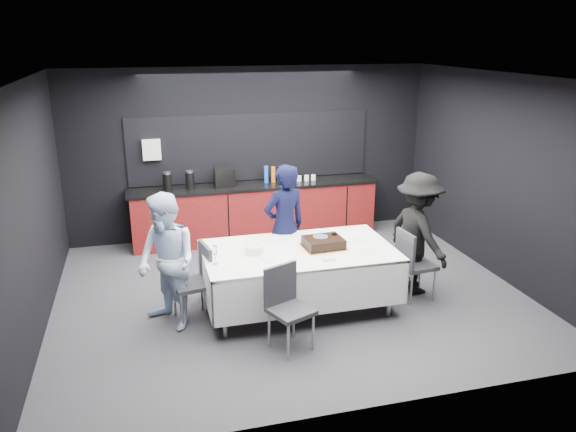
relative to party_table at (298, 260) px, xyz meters
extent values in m
plane|color=#3F3E43|center=(0.00, 0.40, -0.64)|extent=(6.00, 6.00, 0.00)
cube|color=white|center=(0.00, 0.40, 2.16)|extent=(6.00, 5.00, 0.04)
cube|color=black|center=(0.00, 2.90, 0.76)|extent=(6.00, 0.04, 2.80)
cube|color=black|center=(0.00, -2.10, 0.76)|extent=(6.00, 0.04, 2.80)
cube|color=black|center=(-3.00, 0.40, 0.76)|extent=(0.04, 5.00, 2.80)
cube|color=black|center=(3.00, 0.40, 0.76)|extent=(0.04, 5.00, 2.80)
cube|color=#5F0F0F|center=(0.00, 2.60, -0.19)|extent=(4.00, 0.60, 0.90)
cube|color=black|center=(0.00, 2.60, 0.28)|extent=(4.10, 0.64, 0.04)
cube|color=black|center=(0.00, 2.88, 0.86)|extent=(4.00, 0.03, 1.10)
cube|color=white|center=(-1.60, 2.83, 0.91)|extent=(0.28, 0.12, 0.32)
cylinder|color=black|center=(-1.40, 2.60, 0.43)|extent=(0.14, 0.14, 0.26)
cylinder|color=black|center=(-1.05, 2.60, 0.43)|extent=(0.14, 0.14, 0.26)
cube|color=black|center=(-0.50, 2.60, 0.45)|extent=(0.32, 0.24, 0.30)
cylinder|color=blue|center=(0.20, 2.65, 0.44)|extent=(0.07, 0.07, 0.28)
cylinder|color=orange|center=(0.32, 2.65, 0.43)|extent=(0.07, 0.07, 0.26)
cylinder|color=blue|center=(0.44, 2.58, 0.44)|extent=(0.07, 0.07, 0.28)
cylinder|color=white|center=(0.75, 2.60, 0.34)|extent=(0.08, 0.08, 0.09)
cylinder|color=white|center=(0.88, 2.60, 0.34)|extent=(0.08, 0.08, 0.09)
cylinder|color=white|center=(1.00, 2.60, 0.34)|extent=(0.08, 0.08, 0.09)
cylinder|color=#99999E|center=(-1.40, 2.60, 0.57)|extent=(0.12, 0.12, 0.03)
cylinder|color=#99999E|center=(-1.05, 2.60, 0.57)|extent=(0.12, 0.12, 0.03)
cylinder|color=#99999E|center=(-1.00, -0.50, -0.27)|extent=(0.06, 0.06, 0.75)
cylinder|color=#99999E|center=(-1.00, 0.50, -0.27)|extent=(0.06, 0.06, 0.75)
cylinder|color=#99999E|center=(1.00, -0.50, -0.27)|extent=(0.06, 0.06, 0.75)
cylinder|color=#99999E|center=(1.00, 0.50, -0.27)|extent=(0.06, 0.06, 0.75)
cube|color=white|center=(0.00, 0.00, 0.12)|extent=(2.32, 1.32, 0.04)
cube|color=white|center=(0.00, -0.65, -0.15)|extent=(2.32, 0.02, 0.55)
cube|color=white|center=(0.00, 0.65, -0.15)|extent=(2.32, 0.02, 0.55)
cube|color=white|center=(-1.15, 0.00, -0.15)|extent=(0.02, 1.32, 0.55)
cube|color=white|center=(1.15, 0.00, -0.15)|extent=(0.02, 1.32, 0.55)
cube|color=gold|center=(0.31, -0.02, 0.14)|extent=(0.52, 0.44, 0.01)
cube|color=black|center=(0.31, -0.02, 0.20)|extent=(0.48, 0.40, 0.10)
cube|color=black|center=(0.31, -0.02, 0.26)|extent=(0.48, 0.40, 0.01)
cylinder|color=orange|center=(0.29, 0.04, 0.26)|extent=(0.18, 0.18, 0.00)
cylinder|color=blue|center=(0.29, 0.04, 0.27)|extent=(0.15, 0.15, 0.01)
sphere|color=black|center=(0.49, 0.10, 0.28)|extent=(0.04, 0.04, 0.04)
sphere|color=black|center=(0.51, 0.06, 0.28)|extent=(0.04, 0.04, 0.04)
sphere|color=black|center=(0.47, 0.06, 0.28)|extent=(0.04, 0.04, 0.04)
cylinder|color=white|center=(-0.55, 0.02, 0.19)|extent=(0.23, 0.23, 0.10)
cylinder|color=white|center=(-0.43, -0.24, 0.14)|extent=(0.18, 0.18, 0.01)
cylinder|color=white|center=(0.83, 0.11, 0.14)|extent=(0.22, 0.22, 0.01)
cylinder|color=white|center=(0.79, -0.30, 0.14)|extent=(0.21, 0.21, 0.01)
cylinder|color=white|center=(0.17, 0.29, 0.14)|extent=(0.18, 0.18, 0.01)
cube|color=white|center=(0.24, -0.41, 0.15)|extent=(0.16, 0.11, 0.02)
cylinder|color=white|center=(-1.04, -0.20, 0.14)|extent=(0.06, 0.06, 0.00)
cylinder|color=white|center=(-1.04, -0.20, 0.20)|extent=(0.01, 0.01, 0.12)
cylinder|color=white|center=(-1.04, -0.20, 0.31)|extent=(0.05, 0.05, 0.10)
cube|color=#2E2E33|center=(-1.31, 0.04, -0.19)|extent=(0.49, 0.49, 0.05)
cube|color=#2E2E33|center=(-1.13, 0.07, 0.06)|extent=(0.12, 0.42, 0.45)
cylinder|color=#99999E|center=(-1.51, 0.17, -0.42)|extent=(0.03, 0.03, 0.44)
cylinder|color=#99999E|center=(-1.45, -0.16, -0.42)|extent=(0.03, 0.03, 0.44)
cylinder|color=#99999E|center=(-1.18, 0.24, -0.42)|extent=(0.03, 0.03, 0.44)
cylinder|color=#99999E|center=(-1.11, -0.10, -0.42)|extent=(0.03, 0.03, 0.44)
cube|color=#2E2E33|center=(1.55, -0.12, -0.19)|extent=(0.45, 0.45, 0.05)
cube|color=#2E2E33|center=(1.36, -0.13, 0.06)|extent=(0.08, 0.42, 0.45)
cylinder|color=#99999E|center=(1.74, -0.27, -0.42)|extent=(0.03, 0.03, 0.44)
cylinder|color=#99999E|center=(1.71, 0.07, -0.42)|extent=(0.03, 0.03, 0.44)
cylinder|color=#99999E|center=(1.40, -0.30, -0.42)|extent=(0.03, 0.03, 0.44)
cylinder|color=#99999E|center=(1.37, 0.04, -0.42)|extent=(0.03, 0.03, 0.44)
cube|color=#2E2E33|center=(-0.34, -0.92, -0.19)|extent=(0.55, 0.55, 0.05)
cube|color=#2E2E33|center=(-0.42, -0.74, 0.06)|extent=(0.40, 0.20, 0.45)
cylinder|color=#99999E|center=(-0.43, -1.14, -0.42)|extent=(0.03, 0.03, 0.44)
cylinder|color=#99999E|center=(-0.12, -1.01, -0.42)|extent=(0.03, 0.03, 0.44)
cylinder|color=#99999E|center=(-0.57, -0.83, -0.42)|extent=(0.03, 0.03, 0.44)
cylinder|color=#99999E|center=(-0.25, -0.70, -0.42)|extent=(0.03, 0.03, 0.44)
imported|color=black|center=(0.00, 0.68, 0.20)|extent=(0.71, 0.57, 1.69)
imported|color=silver|center=(-1.58, -0.06, 0.16)|extent=(0.93, 0.98, 1.61)
imported|color=black|center=(1.63, 0.07, 0.17)|extent=(0.79, 1.14, 1.62)
camera|label=1|loc=(-1.77, -6.13, 2.64)|focal=35.00mm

